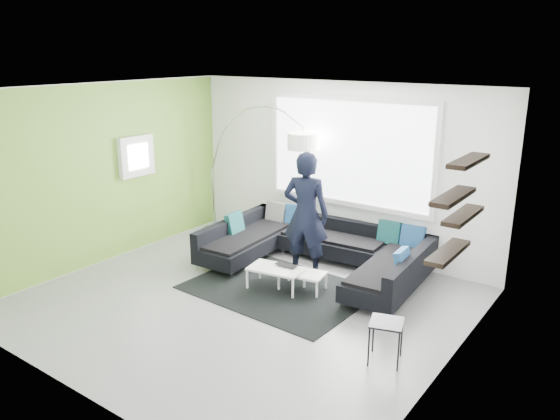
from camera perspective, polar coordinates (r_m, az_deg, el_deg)
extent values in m
plane|color=slate|center=(7.46, -3.97, -9.59)|extent=(5.50, 5.50, 0.00)
cube|color=white|center=(8.96, 6.13, 4.32)|extent=(5.50, 0.04, 2.80)
cube|color=white|center=(5.40, -21.55, -5.09)|extent=(5.50, 0.04, 2.80)
cube|color=white|center=(8.93, -17.89, 3.57)|extent=(0.04, 5.00, 2.80)
cube|color=white|center=(5.68, 17.67, -3.64)|extent=(0.04, 5.00, 2.80)
cube|color=white|center=(6.72, -4.46, 12.38)|extent=(5.50, 5.00, 0.04)
cube|color=#6B9E33|center=(8.93, -17.85, 3.57)|extent=(0.01, 5.00, 2.80)
cube|color=silver|center=(8.77, 7.20, 6.02)|extent=(2.96, 0.06, 1.68)
cube|color=white|center=(9.20, -14.75, 5.46)|extent=(0.12, 0.66, 0.66)
cube|color=black|center=(5.98, 18.16, 0.36)|extent=(0.20, 1.24, 0.95)
cube|color=black|center=(8.39, 3.64, -5.27)|extent=(3.36, 2.21, 0.34)
cube|color=black|center=(8.28, 3.68, -3.36)|extent=(3.36, 2.21, 0.26)
cube|color=navy|center=(8.26, 3.68, -3.03)|extent=(2.90, 0.36, 0.36)
cube|color=black|center=(7.81, -0.18, -8.24)|extent=(2.52, 1.88, 0.01)
cube|color=silver|center=(7.75, 0.94, -7.21)|extent=(1.05, 0.72, 0.32)
cube|color=black|center=(6.17, 10.96, -13.34)|extent=(0.43, 0.43, 0.48)
imported|color=black|center=(8.00, 2.72, -0.49)|extent=(0.92, 0.81, 1.88)
imported|color=black|center=(7.72, 0.44, -5.93)|extent=(0.33, 0.22, 0.03)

